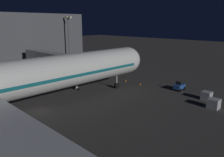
% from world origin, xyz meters
% --- Properties ---
extents(ground_plane, '(320.00, 320.00, 0.00)m').
position_xyz_m(ground_plane, '(0.00, 0.00, 0.00)').
color(ground_plane, '#383533').
extents(jet_bridge, '(22.67, 3.40, 7.32)m').
position_xyz_m(jet_bridge, '(12.13, -11.46, 5.78)').
color(jet_bridge, '#9E9E99').
rests_on(jet_bridge, ground_plane).
extents(apron_floodlight_mast, '(2.90, 0.50, 15.65)m').
position_xyz_m(apron_floodlight_mast, '(25.50, -24.31, 9.22)').
color(apron_floodlight_mast, '#59595E').
rests_on(apron_floodlight_mast, ground_plane).
extents(baggage_tug_spare, '(1.86, 2.52, 1.95)m').
position_xyz_m(baggage_tug_spare, '(-10.42, -26.50, 0.78)').
color(baggage_tug_spare, '#234C9E').
rests_on(baggage_tug_spare, ground_plane).
extents(baggage_container_near_belt, '(1.78, 1.70, 1.64)m').
position_xyz_m(baggage_container_near_belt, '(-19.58, -21.09, 0.82)').
color(baggage_container_near_belt, '#B7BABF').
rests_on(baggage_container_near_belt, ground_plane).
extents(baggage_container_mid_row, '(1.64, 1.65, 1.58)m').
position_xyz_m(baggage_container_mid_row, '(-17.03, -24.45, 0.79)').
color(baggage_container_mid_row, '#B7BABF').
rests_on(baggage_container_mid_row, ground_plane).
extents(traffic_cone_nose_port, '(0.36, 0.36, 0.55)m').
position_xyz_m(traffic_cone_nose_port, '(-2.20, -23.86, 0.28)').
color(traffic_cone_nose_port, orange).
rests_on(traffic_cone_nose_port, ground_plane).
extents(traffic_cone_nose_starboard, '(0.36, 0.36, 0.55)m').
position_xyz_m(traffic_cone_nose_starboard, '(2.20, -23.86, 0.28)').
color(traffic_cone_nose_starboard, orange).
rests_on(traffic_cone_nose_starboard, ground_plane).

